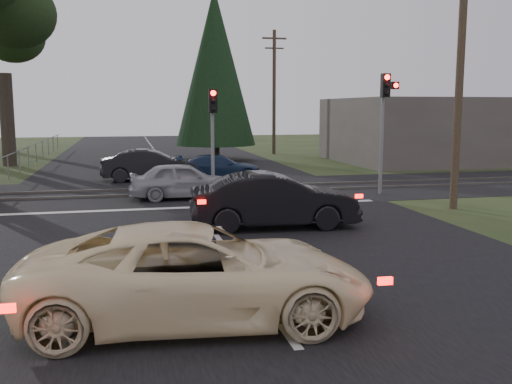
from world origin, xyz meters
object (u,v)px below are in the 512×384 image
object	(u,v)px
utility_pole_near	(460,67)
silver_car	(184,181)
traffic_signal_center	(213,123)
traffic_signal_right	(385,110)
utility_pole_far	(219,96)
cream_coupe	(198,274)
dark_hatchback	(274,201)
blue_sedan	(219,167)
dark_car_far	(151,165)
utility_pole_mid	(274,90)

from	to	relation	value
utility_pole_near	silver_car	xyz separation A→B (m)	(-8.70, 4.24, -4.04)
traffic_signal_center	utility_pole_near	xyz separation A→B (m)	(7.50, -4.68, 1.92)
traffic_signal_right	utility_pole_far	distance (m)	45.56
cream_coupe	traffic_signal_center	bearing A→B (deg)	-4.61
dark_hatchback	cream_coupe	bearing A→B (deg)	159.25
silver_car	blue_sedan	distance (m)	5.94
cream_coupe	dark_car_far	distance (m)	18.25
dark_car_far	traffic_signal_right	bearing A→B (deg)	-121.58
utility_pole_near	dark_car_far	size ratio (longest dim) A/B	2.02
traffic_signal_center	dark_hatchback	world-z (taller)	traffic_signal_center
utility_pole_near	traffic_signal_right	bearing A→B (deg)	105.34
traffic_signal_right	utility_pole_near	size ratio (longest dim) A/B	0.52
traffic_signal_right	dark_hatchback	bearing A→B (deg)	-138.65
traffic_signal_center	dark_car_far	world-z (taller)	traffic_signal_center
utility_pole_mid	blue_sedan	bearing A→B (deg)	-114.33
traffic_signal_center	utility_pole_mid	distance (m)	20.82
blue_sedan	dark_car_far	size ratio (longest dim) A/B	0.91
utility_pole_near	silver_car	distance (m)	10.48
dark_hatchback	blue_sedan	xyz separation A→B (m)	(0.27, 11.34, -0.19)
utility_pole_far	silver_car	bearing A→B (deg)	-101.00
traffic_signal_right	utility_pole_far	world-z (taller)	utility_pole_far
traffic_signal_right	cream_coupe	size ratio (longest dim) A/B	0.85
traffic_signal_center	silver_car	bearing A→B (deg)	-159.80
utility_pole_near	utility_pole_far	size ratio (longest dim) A/B	1.00
cream_coupe	blue_sedan	distance (m)	18.33
blue_sedan	silver_car	bearing A→B (deg)	161.67
silver_car	dark_car_far	distance (m)	5.80
traffic_signal_right	dark_car_far	xyz separation A→B (m)	(-8.72, 6.48, -2.58)
cream_coupe	dark_hatchback	world-z (taller)	dark_hatchback
utility_pole_far	cream_coupe	world-z (taller)	utility_pole_far
silver_car	utility_pole_far	bearing A→B (deg)	-10.55
utility_pole_near	dark_hatchback	bearing A→B (deg)	-166.58
traffic_signal_right	blue_sedan	xyz separation A→B (m)	(-5.50, 6.26, -2.73)
traffic_signal_center	utility_pole_mid	xyz separation A→B (m)	(7.50, 19.32, 1.92)
silver_car	dark_car_far	world-z (taller)	dark_car_far
utility_pole_near	silver_car	size ratio (longest dim) A/B	2.22
dark_hatchback	dark_car_far	size ratio (longest dim) A/B	1.06
cream_coupe	dark_car_far	size ratio (longest dim) A/B	1.25
silver_car	utility_pole_near	bearing A→B (deg)	-115.52
utility_pole_far	silver_car	size ratio (longest dim) A/B	2.22
cream_coupe	traffic_signal_right	bearing A→B (deg)	-31.56
traffic_signal_center	blue_sedan	world-z (taller)	traffic_signal_center
traffic_signal_right	dark_car_far	world-z (taller)	traffic_signal_right
utility_pole_near	cream_coupe	size ratio (longest dim) A/B	1.62
cream_coupe	dark_hatchback	size ratio (longest dim) A/B	1.18
utility_pole_near	blue_sedan	size ratio (longest dim) A/B	2.23
blue_sedan	traffic_signal_center	bearing A→B (deg)	172.19
dark_hatchback	traffic_signal_right	bearing A→B (deg)	-45.12
dark_hatchback	silver_car	distance (m)	6.17
traffic_signal_center	silver_car	xyz separation A→B (m)	(-1.20, -0.44, -2.12)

